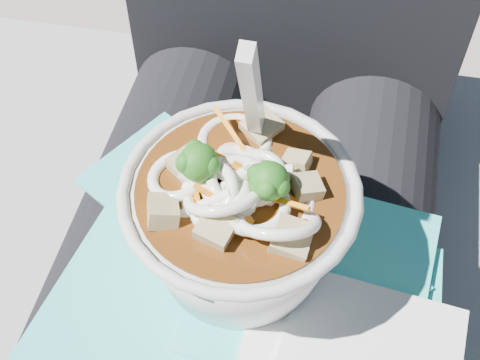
% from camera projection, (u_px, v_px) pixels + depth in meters
% --- Properties ---
extents(stone_ledge, '(1.02, 0.53, 0.48)m').
position_uv_depth(stone_ledge, '(263.00, 299.00, 0.95)').
color(stone_ledge, gray).
rests_on(stone_ledge, ground).
extents(lap, '(0.34, 0.48, 0.14)m').
position_uv_depth(lap, '(240.00, 288.00, 0.62)').
color(lap, black).
rests_on(lap, stone_ledge).
extents(person_body, '(0.34, 0.94, 1.02)m').
position_uv_depth(person_body, '(260.00, 196.00, 0.65)').
color(person_body, black).
rests_on(person_body, ground).
extents(plastic_bag, '(0.35, 0.32, 0.01)m').
position_uv_depth(plastic_bag, '(268.00, 281.00, 0.53)').
color(plastic_bag, '#30CAC3').
rests_on(plastic_bag, lap).
extents(udon_bowl, '(0.21, 0.21, 0.21)m').
position_uv_depth(udon_bowl, '(240.00, 217.00, 0.49)').
color(udon_bowl, silver).
rests_on(udon_bowl, plastic_bag).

